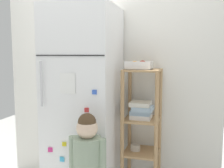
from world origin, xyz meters
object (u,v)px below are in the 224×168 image
at_px(pantry_shelf_unit, 141,121).
at_px(refrigerator, 84,105).
at_px(fruit_bin, 139,66).
at_px(child_standing, 88,160).

bearing_deg(pantry_shelf_unit, refrigerator, -166.13).
relative_size(refrigerator, fruit_bin, 7.47).
bearing_deg(refrigerator, child_standing, -65.41).
xyz_separation_m(child_standing, pantry_shelf_unit, (0.33, 0.59, 0.19)).
distance_m(refrigerator, fruit_bin, 0.64).
bearing_deg(child_standing, fruit_bin, 61.85).
bearing_deg(child_standing, pantry_shelf_unit, 60.84).
bearing_deg(pantry_shelf_unit, child_standing, -119.16).
relative_size(refrigerator, child_standing, 1.93).
bearing_deg(refrigerator, pantry_shelf_unit, 13.87).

